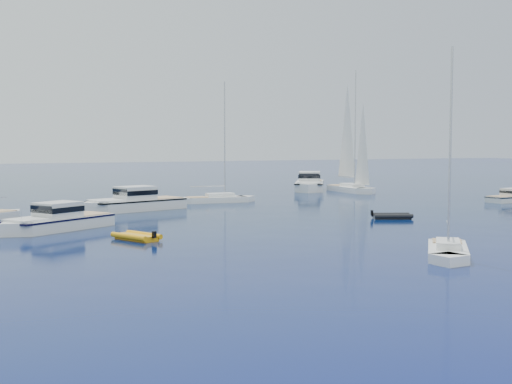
% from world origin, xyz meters
% --- Properties ---
extents(ground, '(400.00, 400.00, 0.00)m').
position_xyz_m(ground, '(0.00, 0.00, 0.00)').
color(ground, '#09135A').
rests_on(ground, ground).
extents(motor_cruiser_left, '(10.38, 8.01, 2.69)m').
position_xyz_m(motor_cruiser_left, '(-22.69, 19.58, 0.00)').
color(motor_cruiser_left, silver).
rests_on(motor_cruiser_left, ground).
extents(motor_cruiser_centre, '(11.96, 6.57, 3.00)m').
position_xyz_m(motor_cruiser_centre, '(-13.36, 31.64, 0.00)').
color(motor_cruiser_centre, silver).
rests_on(motor_cruiser_centre, ground).
extents(motor_cruiser_distant, '(10.01, 12.76, 3.32)m').
position_xyz_m(motor_cruiser_distant, '(16.64, 48.85, 0.00)').
color(motor_cruiser_distant, white).
rests_on(motor_cruiser_distant, ground).
extents(sailboat_fore, '(7.11, 7.79, 12.33)m').
position_xyz_m(sailboat_fore, '(-4.26, -2.31, 0.00)').
color(sailboat_fore, white).
rests_on(sailboat_fore, ground).
extents(sailboat_centre, '(9.59, 3.35, 13.81)m').
position_xyz_m(sailboat_centre, '(-2.58, 36.44, 0.00)').
color(sailboat_centre, white).
rests_on(sailboat_centre, ground).
extents(sailboat_sails_r, '(3.74, 11.58, 16.76)m').
position_xyz_m(sailboat_sails_r, '(19.90, 43.58, 0.00)').
color(sailboat_sails_r, white).
rests_on(sailboat_sails_r, ground).
extents(tender_yellow, '(3.28, 4.15, 0.95)m').
position_xyz_m(tender_yellow, '(-18.68, 11.92, 0.00)').
color(tender_yellow, '#EE9F0E').
rests_on(tender_yellow, ground).
extents(tender_grey_near, '(4.01, 3.19, 0.95)m').
position_xyz_m(tender_grey_near, '(4.83, 14.79, 0.00)').
color(tender_grey_near, black).
rests_on(tender_grey_near, ground).
extents(tender_grey_far, '(3.59, 2.38, 0.95)m').
position_xyz_m(tender_grey_far, '(-12.65, 38.79, 0.00)').
color(tender_grey_far, black).
rests_on(tender_grey_far, ground).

